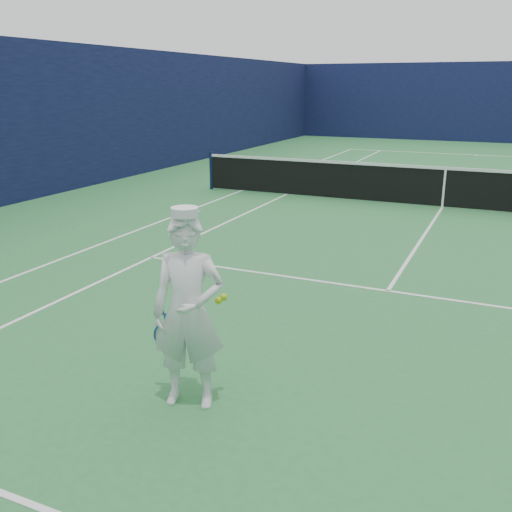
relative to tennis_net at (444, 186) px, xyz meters
The scene contains 5 objects.
ground 0.55m from the tennis_net, ahead, with size 80.00×80.00×0.00m, color #2B7239.
court_markings 0.55m from the tennis_net, ahead, with size 11.03×23.83×0.01m.
windscreen_fence 1.45m from the tennis_net, ahead, with size 20.12×36.12×4.00m.
tennis_net is the anchor object (origin of this frame).
tennis_player 10.26m from the tennis_net, 96.06° to the right, with size 0.86×0.61×1.89m.
Camera 1 is at (1.45, -14.33, 2.90)m, focal length 40.00 mm.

